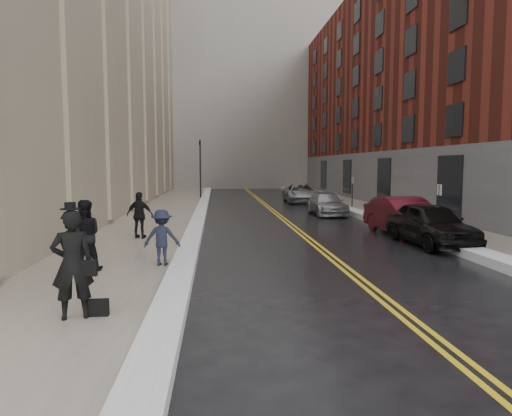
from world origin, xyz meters
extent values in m
plane|color=black|center=(0.00, 0.00, 0.00)|extent=(160.00, 160.00, 0.00)
cube|color=gray|center=(-4.50, 16.00, 0.07)|extent=(4.00, 64.00, 0.15)
cube|color=gray|center=(9.00, 16.00, 0.07)|extent=(3.00, 64.00, 0.15)
cube|color=gold|center=(2.38, 16.00, 0.00)|extent=(0.12, 64.00, 0.01)
cube|color=gold|center=(2.62, 16.00, 0.00)|extent=(0.12, 64.00, 0.01)
cube|color=white|center=(-2.20, 16.00, 0.13)|extent=(0.70, 60.80, 0.26)
cube|color=white|center=(7.15, 16.00, 0.15)|extent=(0.85, 60.80, 0.30)
cube|color=maroon|center=(17.50, 23.00, 9.00)|extent=(14.00, 50.00, 18.00)
cube|color=gray|center=(1.00, 56.00, 26.00)|extent=(28.00, 16.00, 52.00)
cube|color=slate|center=(14.00, 66.00, 22.00)|extent=(22.00, 18.00, 44.00)
cube|color=slate|center=(-12.00, 72.00, 30.00)|extent=(22.00, 18.00, 60.00)
cylinder|color=black|center=(-2.60, 30.00, 2.60)|extent=(0.12, 0.12, 5.20)
imported|color=black|center=(-2.60, 30.00, 4.60)|extent=(0.18, 0.15, 0.90)
cylinder|color=black|center=(7.90, 8.00, 1.10)|extent=(0.06, 0.06, 2.20)
cube|color=white|center=(7.90, 8.00, 2.00)|extent=(0.02, 0.35, 0.45)
cylinder|color=black|center=(7.90, 20.00, 1.10)|extent=(0.06, 0.06, 2.20)
cube|color=white|center=(7.90, 20.00, 2.00)|extent=(0.02, 0.35, 0.45)
imported|color=black|center=(6.79, 6.39, 0.81)|extent=(2.06, 4.80, 1.62)
imported|color=#450C16|center=(6.80, 8.84, 0.82)|extent=(2.06, 5.08, 1.64)
imported|color=#929399|center=(5.46, 17.18, 0.66)|extent=(1.87, 4.53, 1.31)
imported|color=#A3A7AC|center=(5.63, 26.42, 0.77)|extent=(2.81, 5.63, 1.53)
imported|color=black|center=(-3.91, -1.40, 1.18)|extent=(0.86, 0.68, 2.05)
imported|color=black|center=(-4.81, 2.57, 1.12)|extent=(1.10, 0.96, 1.93)
imported|color=black|center=(-2.80, 3.10, 0.95)|extent=(1.06, 0.64, 1.60)
imported|color=black|center=(-4.23, 8.09, 1.06)|extent=(1.14, 0.68, 1.82)
camera|label=1|loc=(-1.24, -9.97, 3.01)|focal=32.00mm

